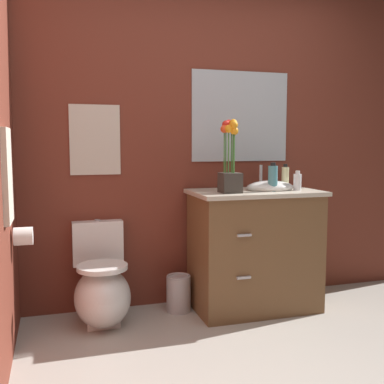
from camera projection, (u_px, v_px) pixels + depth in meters
wall_back at (217, 142)px, 3.60m from camera, size 4.03×0.05×2.50m
toilet at (102, 289)px, 3.15m from camera, size 0.38×0.59×0.69m
vanity_cabinet at (255, 248)px, 3.42m from camera, size 0.94×0.56×1.07m
flower_vase at (230, 163)px, 3.20m from camera, size 0.14×0.14×0.51m
soap_bottle at (297, 182)px, 3.39m from camera, size 0.06×0.06×0.14m
lotion_bottle at (273, 178)px, 3.31m from camera, size 0.07×0.07×0.21m
hand_wash_bottle at (285, 178)px, 3.48m from camera, size 0.06×0.06×0.19m
trash_bin at (179, 293)px, 3.39m from camera, size 0.18×0.18×0.27m
wall_poster at (95, 140)px, 3.29m from camera, size 0.36×0.01×0.50m
wall_mirror at (240, 117)px, 3.60m from camera, size 0.80×0.01×0.70m
hanging_towel at (7, 176)px, 2.49m from camera, size 0.03×0.28×0.52m
toilet_paper_roll at (23, 236)px, 2.77m from camera, size 0.11×0.11×0.11m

